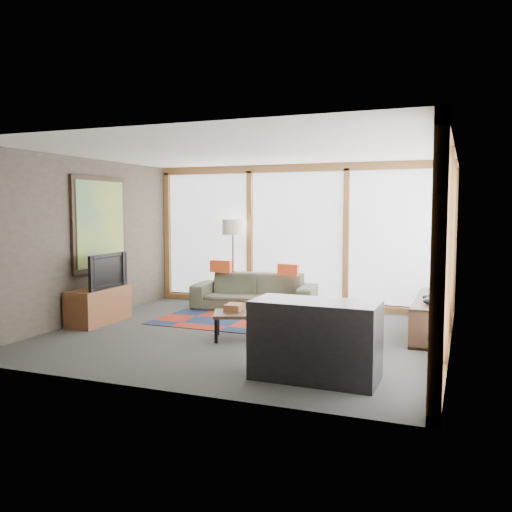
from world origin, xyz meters
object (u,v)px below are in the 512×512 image
at_px(sofa, 254,291).
at_px(television, 103,271).
at_px(floor_lamp, 233,262).
at_px(tv_console, 99,305).
at_px(bookshelf, 429,316).
at_px(bar_counter, 315,340).
at_px(coffee_table, 255,326).

bearing_deg(sofa, television, -138.30).
bearing_deg(television, sofa, -43.27).
bearing_deg(television, floor_lamp, -30.37).
bearing_deg(television, tv_console, 111.57).
height_order(bookshelf, television, television).
xyz_separation_m(tv_console, bar_counter, (3.91, -1.51, 0.14)).
relative_size(tv_console, television, 1.18).
distance_m(tv_console, bar_counter, 4.20).
relative_size(bookshelf, bar_counter, 1.58).
relative_size(tv_console, bar_counter, 0.84).
height_order(sofa, coffee_table, sofa).
distance_m(sofa, tv_console, 2.72).
height_order(bookshelf, tv_console, tv_console).
distance_m(coffee_table, bar_counter, 1.90).
relative_size(floor_lamp, coffee_table, 1.43).
bearing_deg(bookshelf, bar_counter, -110.48).
bearing_deg(sofa, bar_counter, -65.69).
distance_m(tv_console, television, 0.56).
height_order(floor_lamp, bookshelf, floor_lamp).
height_order(tv_console, television, television).
distance_m(sofa, television, 2.70).
distance_m(sofa, floor_lamp, 0.76).
xyz_separation_m(sofa, bookshelf, (3.05, -0.87, -0.06)).
distance_m(bookshelf, television, 4.98).
height_order(floor_lamp, tv_console, floor_lamp).
xyz_separation_m(television, bar_counter, (3.84, -1.54, -0.41)).
bearing_deg(sofa, tv_console, -139.02).
distance_m(coffee_table, tv_console, 2.67).
distance_m(bookshelf, bar_counter, 2.81).
bearing_deg(bar_counter, tv_console, 160.04).
xyz_separation_m(floor_lamp, tv_console, (-1.32, -2.26, -0.52)).
distance_m(floor_lamp, tv_console, 2.67).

